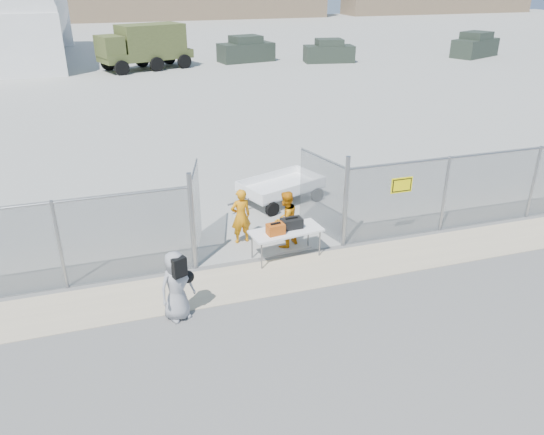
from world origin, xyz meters
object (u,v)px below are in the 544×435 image
object	(u,v)px
security_worker_left	(241,216)
utility_trailer	(281,189)
security_worker_right	(286,219)
visitor	(176,286)
folding_table	(286,244)

from	to	relation	value
security_worker_left	utility_trailer	size ratio (longest dim) A/B	0.46
security_worker_right	visitor	bearing A→B (deg)	8.21
folding_table	security_worker_left	bearing A→B (deg)	119.96
security_worker_left	folding_table	bearing A→B (deg)	120.66
folding_table	security_worker_right	distance (m)	0.74
folding_table	utility_trailer	xyz separation A→B (m)	(1.04, 3.52, 0.01)
folding_table	visitor	xyz separation A→B (m)	(-3.02, -1.79, 0.39)
security_worker_left	utility_trailer	distance (m)	3.06
folding_table	utility_trailer	size ratio (longest dim) A/B	0.55
security_worker_left	security_worker_right	size ratio (longest dim) A/B	0.99
security_worker_left	visitor	size ratio (longest dim) A/B	0.99
security_worker_left	visitor	bearing A→B (deg)	47.56
folding_table	visitor	bearing A→B (deg)	-156.50
security_worker_left	utility_trailer	world-z (taller)	security_worker_left
security_worker_left	visitor	world-z (taller)	visitor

